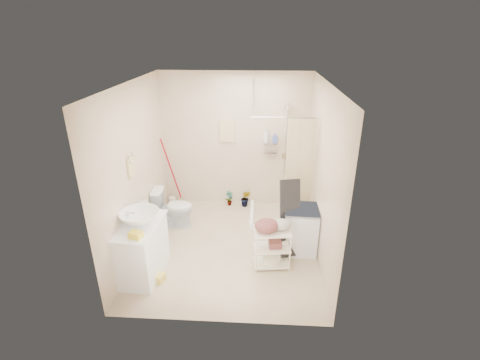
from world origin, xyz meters
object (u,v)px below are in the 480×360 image
(toilet, at_px, (173,207))
(laundry_rack, at_px, (272,245))
(vanity, at_px, (142,249))
(washing_machine, at_px, (300,229))

(toilet, height_order, laundry_rack, laundry_rack)
(vanity, xyz_separation_m, toilet, (0.12, 1.37, -0.05))
(vanity, relative_size, laundry_rack, 1.28)
(vanity, height_order, toilet, vanity)
(washing_machine, distance_m, laundry_rack, 0.64)
(washing_machine, height_order, laundry_rack, washing_machine)
(toilet, relative_size, washing_machine, 0.96)
(toilet, bearing_deg, vanity, 173.89)
(vanity, bearing_deg, washing_machine, 21.13)
(vanity, height_order, laundry_rack, vanity)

